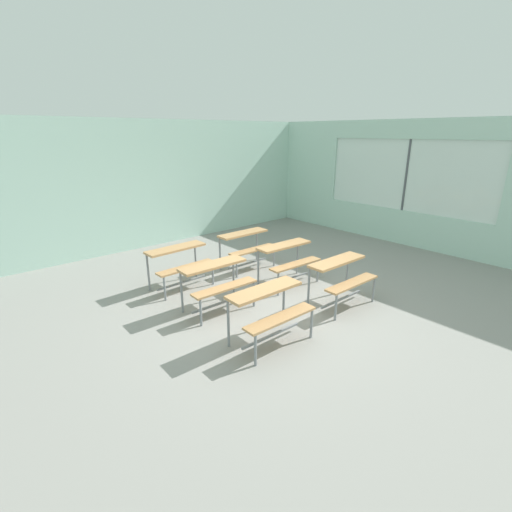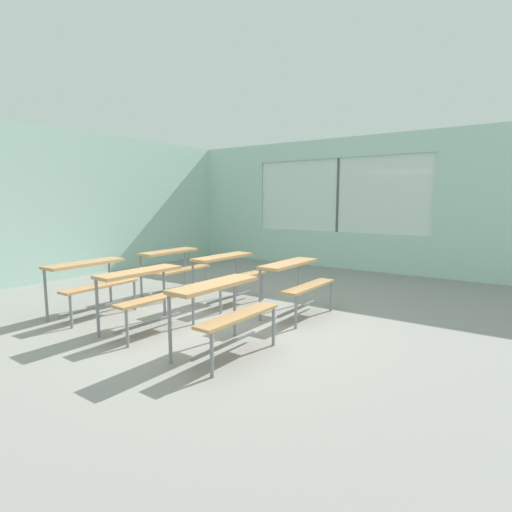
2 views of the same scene
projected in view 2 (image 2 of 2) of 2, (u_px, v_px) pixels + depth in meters
ground at (215, 326)px, 5.18m from camera, size 10.00×9.00×0.05m
wall_back at (32, 205)px, 7.52m from camera, size 10.00×0.12×3.00m
wall_right at (364, 207)px, 8.96m from camera, size 0.12×9.00×3.00m
desk_bench_r0c0 at (223, 301)px, 4.12m from camera, size 1.11×0.62×0.74m
desk_bench_r0c1 at (296, 276)px, 5.50m from camera, size 1.11×0.61×0.74m
desk_bench_r1c0 at (145, 286)px, 4.86m from camera, size 1.12×0.62×0.74m
desk_bench_r1c1 at (228, 268)px, 6.15m from camera, size 1.13×0.64×0.74m
desk_bench_r2c0 at (90, 275)px, 5.51m from camera, size 1.12×0.62×0.74m
desk_bench_r2c1 at (174, 261)px, 6.78m from camera, size 1.10×0.60×0.74m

